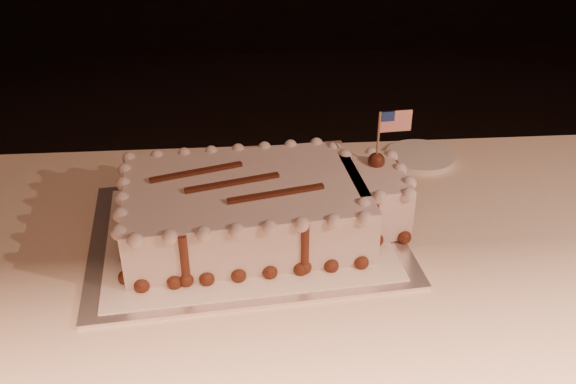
{
  "coord_description": "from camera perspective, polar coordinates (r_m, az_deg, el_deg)",
  "views": [
    {
      "loc": [
        -0.34,
        -0.39,
        1.44
      ],
      "look_at": [
        -0.27,
        0.62,
        0.84
      ],
      "focal_mm": 40.0,
      "sensor_mm": 36.0,
      "label": 1
    }
  ],
  "objects": [
    {
      "name": "sheet_cake",
      "position": [
        1.19,
        -2.39,
        -1.25
      ],
      "size": [
        0.55,
        0.35,
        0.22
      ],
      "color": "silver",
      "rests_on": "doily"
    },
    {
      "name": "doily",
      "position": [
        1.22,
        -3.76,
        -3.49
      ],
      "size": [
        0.55,
        0.44,
        0.0
      ],
      "primitive_type": "cube",
      "rotation": [
        0.0,
        0.0,
        0.09
      ],
      "color": "white",
      "rests_on": "cake_board"
    },
    {
      "name": "side_plate",
      "position": [
        1.52,
        11.68,
        3.11
      ],
      "size": [
        0.16,
        0.16,
        0.01
      ],
      "primitive_type": "cylinder",
      "color": "white",
      "rests_on": "banquet_table"
    },
    {
      "name": "banquet_table",
      "position": [
        1.49,
        10.67,
        -15.59
      ],
      "size": [
        2.4,
        0.8,
        0.75
      ],
      "primitive_type": "cube",
      "color": "#FFE4C5",
      "rests_on": "ground"
    },
    {
      "name": "cake_board",
      "position": [
        1.22,
        -3.75,
        -3.69
      ],
      "size": [
        0.61,
        0.48,
        0.01
      ],
      "primitive_type": "cube",
      "rotation": [
        0.0,
        0.0,
        0.09
      ],
      "color": "white",
      "rests_on": "banquet_table"
    }
  ]
}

